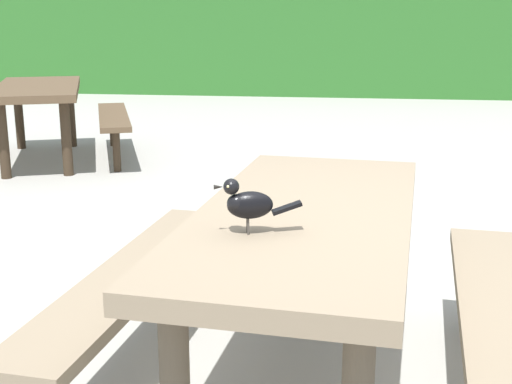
{
  "coord_description": "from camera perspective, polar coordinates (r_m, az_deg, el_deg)",
  "views": [
    {
      "loc": [
        -0.05,
        -2.45,
        1.45
      ],
      "look_at": [
        -0.34,
        -0.16,
        0.84
      ],
      "focal_mm": 49.09,
      "sensor_mm": 36.0,
      "label": 1
    }
  ],
  "objects": [
    {
      "name": "hedge_wall",
      "position": [
        12.63,
        7.75,
        12.41
      ],
      "size": [
        28.0,
        1.52,
        1.95
      ],
      "primitive_type": "cube",
      "color": "#2D6B28",
      "rests_on": "ground"
    },
    {
      "name": "picnic_table_foreground",
      "position": [
        2.62,
        4.01,
        -5.19
      ],
      "size": [
        1.85,
        1.88,
        0.74
      ],
      "color": "#84725B",
      "rests_on": "ground"
    },
    {
      "name": "bird_grackle",
      "position": [
        2.25,
        -0.76,
        -0.9
      ],
      "size": [
        0.28,
        0.11,
        0.18
      ],
      "color": "black",
      "rests_on": "picnic_table_foreground"
    },
    {
      "name": "picnic_table_mid_left",
      "position": [
        7.12,
        -17.28,
        6.84
      ],
      "size": [
        2.17,
        2.18,
        0.74
      ],
      "color": "brown",
      "rests_on": "ground"
    }
  ]
}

